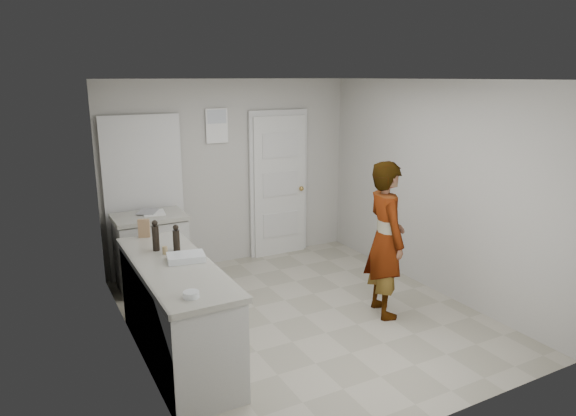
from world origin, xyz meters
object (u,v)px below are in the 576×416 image
person (386,239)px  egg_bowl (191,295)px  cake_mix_box (144,228)px  baking_dish (186,258)px  spice_jar (165,250)px  oil_cruet_a (176,238)px  oil_cruet_b (156,236)px

person → egg_bowl: size_ratio=13.86×
person → cake_mix_box: person is taller
baking_dish → egg_bowl: (-0.21, -0.79, -0.00)m
spice_jar → oil_cruet_a: oil_cruet_a is taller
cake_mix_box → spice_jar: bearing=-64.9°
cake_mix_box → person: bearing=-3.8°
oil_cruet_b → cake_mix_box: bearing=90.3°
cake_mix_box → spice_jar: 0.62m
person → baking_dish: bearing=99.5°
person → cake_mix_box: 2.53m
cake_mix_box → egg_bowl: cake_mix_box is taller
oil_cruet_a → egg_bowl: oil_cruet_a is taller
oil_cruet_a → cake_mix_box: bearing=106.8°
egg_bowl → person: bearing=14.9°
oil_cruet_a → baking_dish: bearing=-90.8°
cake_mix_box → baking_dish: bearing=-58.4°
person → cake_mix_box: bearing=79.7°
spice_jar → baking_dish: (0.12, -0.26, -0.01)m
oil_cruet_a → baking_dish: size_ratio=0.70×
cake_mix_box → baking_dish: size_ratio=0.52×
baking_dish → cake_mix_box: bearing=101.0°
spice_jar → oil_cruet_b: 0.18m
egg_bowl → cake_mix_box: bearing=88.7°
person → egg_bowl: 2.42m
spice_jar → oil_cruet_b: (-0.05, 0.14, 0.11)m
cake_mix_box → oil_cruet_b: bearing=-69.1°
spice_jar → egg_bowl: spice_jar is taller
oil_cruet_a → baking_dish: oil_cruet_a is taller
spice_jar → egg_bowl: (-0.09, -1.05, -0.01)m
spice_jar → baking_dish: bearing=-64.8°
person → cake_mix_box: (-2.30, 1.04, 0.17)m
oil_cruet_b → baking_dish: 0.45m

